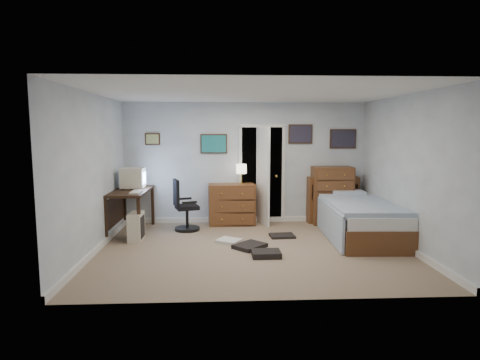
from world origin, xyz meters
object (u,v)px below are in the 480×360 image
computer_desk (126,200)px  bed (360,219)px  low_dresser (232,204)px  office_chair (184,211)px  tall_dresser (332,195)px

computer_desk → bed: computer_desk is taller
low_dresser → bed: low_dresser is taller
computer_desk → bed: size_ratio=0.63×
office_chair → low_dresser: 1.05m
low_dresser → tall_dresser: 2.08m
low_dresser → bed: bearing=-30.4°
low_dresser → tall_dresser: bearing=-4.0°
computer_desk → low_dresser: low_dresser is taller
office_chair → bed: 3.27m
office_chair → tall_dresser: tall_dresser is taller
computer_desk → tall_dresser: bearing=8.6°
tall_dresser → low_dresser: bearing=-179.5°
office_chair → tall_dresser: 3.04m
low_dresser → tall_dresser: size_ratio=0.79×
low_dresser → bed: size_ratio=0.41×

